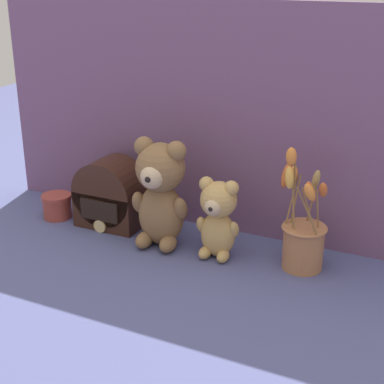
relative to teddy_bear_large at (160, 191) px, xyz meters
The scene contains 7 objects.
ground_plane 0.17m from the teddy_bear_large, ahead, with size 4.00×4.00×0.00m, color #4C5184.
backdrop_wall 0.25m from the teddy_bear_large, 64.67° to the left, with size 1.37×0.02×0.63m.
teddy_bear_large is the anchor object (origin of this frame).
teddy_bear_medium 0.17m from the teddy_bear_large, ahead, with size 0.11×0.11×0.21m.
flower_vase 0.39m from the teddy_bear_large, ahead, with size 0.13×0.14×0.32m.
vintage_radio 0.21m from the teddy_bear_large, 165.11° to the left, with size 0.19×0.13×0.20m.
decorative_tin_tall 0.39m from the teddy_bear_large, behind, with size 0.09×0.09×0.07m.
Camera 1 is at (0.62, -1.27, 0.72)m, focal length 55.00 mm.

